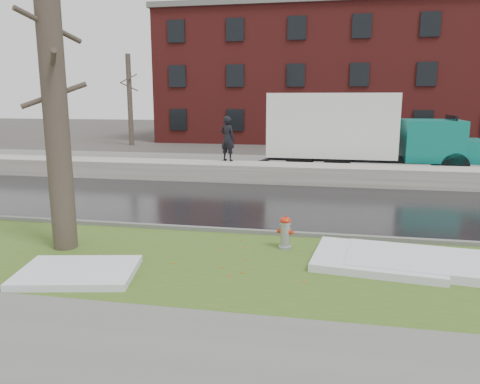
% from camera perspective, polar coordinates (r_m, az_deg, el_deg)
% --- Properties ---
extents(ground, '(120.00, 120.00, 0.00)m').
position_cam_1_polar(ground, '(11.16, -2.28, -6.53)').
color(ground, '#47423D').
rests_on(ground, ground).
extents(verge, '(60.00, 4.50, 0.04)m').
position_cam_1_polar(verge, '(10.01, -3.95, -8.58)').
color(verge, '#2F4F1A').
rests_on(verge, ground).
extents(sidewalk, '(60.00, 3.00, 0.05)m').
position_cam_1_polar(sidewalk, '(6.80, -12.60, -19.07)').
color(sidewalk, slate).
rests_on(sidewalk, ground).
extents(road, '(60.00, 7.00, 0.03)m').
position_cam_1_polar(road, '(15.42, 1.57, -1.41)').
color(road, black).
rests_on(road, ground).
extents(parking_lot, '(60.00, 9.00, 0.03)m').
position_cam_1_polar(parking_lot, '(23.71, 4.98, 3.09)').
color(parking_lot, slate).
rests_on(parking_lot, ground).
extents(curb, '(60.00, 0.15, 0.14)m').
position_cam_1_polar(curb, '(12.08, -1.19, -4.78)').
color(curb, slate).
rests_on(curb, ground).
extents(snowbank, '(60.00, 1.60, 0.75)m').
position_cam_1_polar(snowbank, '(19.43, 3.63, 2.34)').
color(snowbank, '#BCB8AC').
rests_on(snowbank, ground).
extents(brick_building, '(26.00, 12.00, 10.00)m').
position_cam_1_polar(brick_building, '(40.36, 10.69, 13.47)').
color(brick_building, maroon).
rests_on(brick_building, ground).
extents(bg_tree_left, '(1.40, 1.62, 6.50)m').
position_cam_1_polar(bg_tree_left, '(35.42, -13.29, 10.97)').
color(bg_tree_left, brown).
rests_on(bg_tree_left, ground).
extents(bg_tree_center, '(1.40, 1.62, 6.50)m').
position_cam_1_polar(bg_tree_center, '(37.30, -2.10, 11.27)').
color(bg_tree_center, brown).
rests_on(bg_tree_center, ground).
extents(fire_hydrant, '(0.38, 0.35, 0.77)m').
position_cam_1_polar(fire_hydrant, '(10.76, 5.55, -4.75)').
color(fire_hydrant, '#9A9EA2').
rests_on(fire_hydrant, verge).
extents(tree, '(1.25, 1.41, 6.72)m').
position_cam_1_polar(tree, '(11.12, -21.68, 10.55)').
color(tree, brown).
rests_on(tree, verge).
extents(box_truck, '(10.94, 2.71, 3.65)m').
position_cam_1_polar(box_truck, '(22.14, 14.12, 7.19)').
color(box_truck, black).
rests_on(box_truck, ground).
extents(worker, '(0.83, 0.71, 1.92)m').
position_cam_1_polar(worker, '(20.19, -1.52, 6.52)').
color(worker, black).
rests_on(worker, snowbank).
extents(snow_patch_near, '(2.83, 2.30, 0.16)m').
position_cam_1_polar(snow_patch_near, '(10.33, 16.46, -7.82)').
color(snow_patch_near, silver).
rests_on(snow_patch_near, verge).
extents(snow_patch_far, '(2.48, 2.01, 0.14)m').
position_cam_1_polar(snow_patch_far, '(9.75, -19.18, -9.23)').
color(snow_patch_far, silver).
rests_on(snow_patch_far, verge).
extents(snow_patch_side, '(2.99, 2.11, 0.18)m').
position_cam_1_polar(snow_patch_side, '(10.42, 20.73, -7.87)').
color(snow_patch_side, silver).
rests_on(snow_patch_side, verge).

